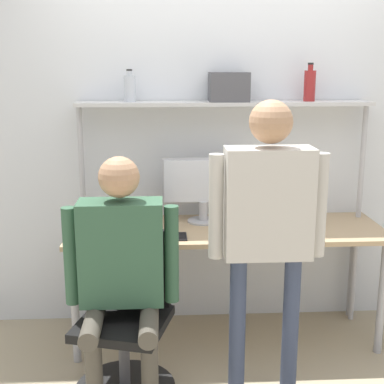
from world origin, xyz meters
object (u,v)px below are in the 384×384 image
Objects in this scene: bottle_clear at (130,88)px; bottle_red at (310,85)px; monitor at (203,186)px; cell_phone at (181,236)px; person_seated at (121,262)px; office_chair at (127,347)px; storage_box at (229,87)px; laptop at (134,226)px; person_standing at (268,214)px.

bottle_red is at bearing 0.00° from bottle_clear.
cell_phone is at bearing -116.03° from monitor.
person_seated is at bearing -121.55° from monitor.
office_chair is 3.61× the size of storage_box.
office_chair is at bearing -93.54° from laptop.
cell_phone is at bearing -12.15° from laptop.
cell_phone is 1.30m from bottle_red.
bottle_clear is (-0.31, 0.39, 0.88)m from cell_phone.
storage_box is at bearing 180.00° from bottle_red.
office_chair is 0.56× the size of person_standing.
laptop is 0.26× the size of person_seated.
person_seated is at bearing -144.28° from bottle_red.
bottle_red reaches higher than person_standing.
bottle_red is (1.19, 0.86, 0.88)m from person_seated.
office_chair is 1.73m from storage_box.
laptop is 0.54m from person_seated.
bottle_clear reaches higher than storage_box.
person_standing is 1.30m from bottle_clear.
storage_box is at bearing 18.05° from monitor.
laptop is 2.35× the size of cell_phone.
storage_box is (0.65, 0.81, 1.39)m from office_chair.
laptop is at bearing 85.56° from person_seated.
person_seated is (-0.01, -0.04, 0.52)m from office_chair.
cell_phone is (-0.16, -0.33, -0.24)m from monitor.
monitor is at bearing 58.45° from person_seated.
monitor is at bearing 57.59° from office_chair.
monitor reaches higher than office_chair.
laptop is at bearing -86.00° from bottle_clear.
office_chair reaches higher than cell_phone.
person_standing is at bearing -48.98° from bottle_clear.
monitor reaches higher than cell_phone.
cell_phone is 0.61× the size of bottle_red.
cell_phone is 0.11× the size of person_seated.
bottle_red is 0.53m from storage_box.
monitor is 0.44m from cell_phone.
person_standing is at bearing -71.20° from monitor.
bottle_clear reaches higher than laptop.
laptop is 1.70× the size of bottle_clear.
person_standing is at bearing -82.85° from storage_box.
cell_phone is 0.16× the size of office_chair.
bottle_clear reaches higher than cell_phone.
person_standing is 6.62× the size of bottle_red.
storage_box is at bearing 97.15° from person_standing.
cell_phone is at bearing 54.95° from person_seated.
storage_box reaches higher than laptop.
monitor is 0.85m from person_standing.
bottle_clear is 0.64m from storage_box.
cell_phone is 0.73m from office_chair.
person_seated is (-0.33, -0.47, 0.02)m from cell_phone.
storage_box is (0.62, 0.32, 0.83)m from laptop.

